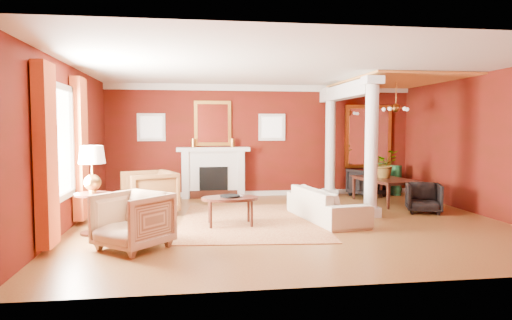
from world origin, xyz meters
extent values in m
plane|color=brown|center=(0.00, 0.00, 0.00)|extent=(8.00, 8.00, 0.00)
cube|color=#5C100C|center=(0.00, 3.50, 1.45)|extent=(8.00, 0.04, 2.90)
cube|color=#5C100C|center=(0.00, -3.50, 1.45)|extent=(8.00, 0.04, 2.90)
cube|color=#5C100C|center=(-4.00, 0.00, 1.45)|extent=(0.04, 7.00, 2.90)
cube|color=#5C100C|center=(4.00, 0.00, 1.45)|extent=(0.04, 7.00, 2.90)
cube|color=silver|center=(0.00, 0.00, 2.90)|extent=(8.00, 7.00, 0.04)
cube|color=silver|center=(-1.30, 3.33, 0.60)|extent=(1.60, 0.34, 1.20)
cube|color=black|center=(-1.30, 3.16, 0.45)|extent=(0.72, 0.03, 0.70)
cube|color=black|center=(-1.30, 3.16, 0.10)|extent=(1.20, 0.05, 0.20)
cube|color=silver|center=(-1.30, 3.29, 1.24)|extent=(1.85, 0.42, 0.10)
cube|color=silver|center=(-2.00, 3.30, 0.60)|extent=(0.16, 0.40, 1.20)
cube|color=silver|center=(-0.60, 3.30, 0.60)|extent=(0.16, 0.40, 1.20)
cube|color=gold|center=(-1.30, 3.46, 1.90)|extent=(0.95, 0.06, 1.15)
cube|color=white|center=(-1.30, 3.42, 1.90)|extent=(0.78, 0.02, 0.98)
cube|color=silver|center=(-2.85, 3.47, 1.80)|extent=(0.70, 0.06, 0.70)
cube|color=white|center=(-2.85, 3.44, 1.80)|extent=(0.54, 0.02, 0.54)
cube|color=silver|center=(0.25, 3.47, 1.80)|extent=(0.70, 0.06, 0.70)
cube|color=white|center=(0.25, 3.44, 1.80)|extent=(0.54, 0.02, 0.54)
cube|color=white|center=(-3.98, -0.60, 1.55)|extent=(0.03, 1.30, 1.70)
cube|color=silver|center=(-3.95, -1.30, 1.55)|extent=(0.08, 0.10, 1.90)
cube|color=silver|center=(-3.95, 0.10, 1.55)|extent=(0.08, 0.10, 1.90)
cube|color=#A93E1D|center=(-3.88, -1.60, 1.40)|extent=(0.18, 0.55, 2.60)
cube|color=#A93E1D|center=(-3.88, 0.40, 1.40)|extent=(0.18, 0.55, 2.60)
cube|color=silver|center=(1.70, 0.30, 0.10)|extent=(0.34, 0.34, 0.20)
cylinder|color=silver|center=(1.70, 0.30, 1.45)|extent=(0.26, 0.26, 2.50)
cube|color=silver|center=(1.70, 0.30, 2.72)|extent=(0.36, 0.36, 0.16)
cube|color=silver|center=(1.70, 3.00, 0.10)|extent=(0.34, 0.34, 0.20)
cylinder|color=silver|center=(1.70, 3.00, 1.45)|extent=(0.26, 0.26, 2.50)
cube|color=silver|center=(1.70, 3.00, 2.72)|extent=(0.36, 0.36, 0.16)
cube|color=silver|center=(1.70, 1.90, 2.62)|extent=(0.30, 3.20, 0.32)
cube|color=#E79644|center=(2.85, 1.75, 2.87)|extent=(2.30, 3.40, 0.04)
cube|color=gold|center=(2.90, 3.46, 1.55)|extent=(1.30, 0.06, 1.70)
cube|color=white|center=(2.90, 3.42, 1.55)|extent=(1.10, 0.02, 1.50)
cylinder|color=#AF7D37|center=(2.90, 1.80, 2.58)|extent=(0.02, 0.02, 0.65)
sphere|color=#AF7D37|center=(2.90, 1.80, 2.25)|extent=(0.20, 0.20, 0.20)
sphere|color=white|center=(3.18, 1.80, 2.22)|extent=(0.09, 0.09, 0.09)
sphere|color=white|center=(2.99, 2.07, 2.22)|extent=(0.09, 0.09, 0.09)
sphere|color=white|center=(2.67, 1.96, 2.22)|extent=(0.09, 0.09, 0.09)
sphere|color=white|center=(2.67, 1.64, 2.22)|extent=(0.09, 0.09, 0.09)
sphere|color=white|center=(2.99, 1.53, 2.22)|extent=(0.09, 0.09, 0.09)
cube|color=silver|center=(0.00, 3.46, 2.82)|extent=(8.00, 0.08, 0.16)
cube|color=silver|center=(0.00, 3.46, 0.06)|extent=(8.00, 0.08, 0.12)
cube|color=maroon|center=(-0.73, 0.17, 0.01)|extent=(2.98, 3.78, 0.01)
imported|color=beige|center=(0.73, 0.11, 0.41)|extent=(0.94, 2.18, 0.83)
imported|color=black|center=(-2.71, 1.12, 0.50)|extent=(1.19, 1.23, 1.00)
imported|color=tan|center=(-2.71, -1.54, 0.46)|extent=(1.23, 1.23, 0.93)
cylinder|color=black|center=(-1.16, -0.14, 0.50)|extent=(1.04, 1.04, 0.05)
cylinder|color=black|center=(-1.53, -0.37, 0.24)|extent=(0.05, 0.05, 0.47)
cylinder|color=black|center=(-0.79, -0.37, 0.24)|extent=(0.05, 0.05, 0.47)
cylinder|color=black|center=(-1.53, 0.09, 0.24)|extent=(0.05, 0.05, 0.47)
cylinder|color=black|center=(-0.79, 0.09, 0.24)|extent=(0.05, 0.05, 0.47)
imported|color=black|center=(-1.11, -0.07, 0.64)|extent=(0.16, 0.05, 0.22)
cylinder|color=black|center=(-3.49, -0.48, 0.02)|extent=(0.44, 0.44, 0.04)
cylinder|color=black|center=(-3.49, -0.48, 0.34)|extent=(0.10, 0.10, 0.68)
cylinder|color=black|center=(-3.49, -0.48, 0.68)|extent=(0.60, 0.60, 0.04)
sphere|color=#AF7D37|center=(-3.49, -0.48, 0.87)|extent=(0.28, 0.28, 0.28)
cylinder|color=#AF7D37|center=(-3.49, -0.48, 1.07)|extent=(0.03, 0.03, 0.30)
cone|color=white|center=(-3.49, -0.48, 1.34)|extent=(0.44, 0.44, 0.30)
imported|color=black|center=(2.71, 1.85, 0.47)|extent=(0.85, 1.76, 0.94)
imported|color=black|center=(2.98, 0.55, 0.34)|extent=(0.84, 0.82, 0.69)
imported|color=black|center=(2.68, 2.94, 0.40)|extent=(1.01, 0.98, 0.81)
sphere|color=#144121|center=(3.50, 3.00, 0.16)|extent=(0.34, 0.34, 0.34)
cylinder|color=#144121|center=(3.50, 3.00, 0.40)|extent=(0.30, 0.30, 0.80)
imported|color=#26591E|center=(2.69, 1.89, 1.20)|extent=(0.76, 0.81, 0.52)
camera|label=1|loc=(-1.85, -8.35, 1.78)|focal=32.00mm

